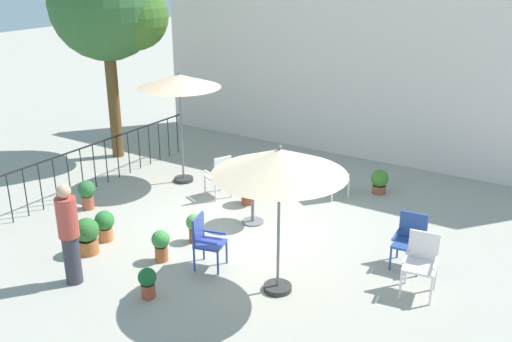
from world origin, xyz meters
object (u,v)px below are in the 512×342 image
Objects in this scene: potted_plant_2 at (161,244)px; cafe_table_0 at (253,197)px; potted_plant_4 at (87,235)px; potted_plant_7 at (148,281)px; patio_chair_0 at (205,239)px; potted_plant_6 at (248,189)px; patio_umbrella_1 at (280,163)px; patio_chair_3 at (333,176)px; shade_tree at (107,4)px; potted_plant_5 at (195,226)px; potted_plant_0 at (105,224)px; potted_plant_1 at (380,181)px; patio_chair_2 at (220,174)px; standing_person at (69,233)px; patio_chair_1 at (410,237)px; patio_umbrella_0 at (179,83)px; patio_chair_4 at (421,259)px; potted_plant_3 at (87,193)px.

cafe_table_0 is at bearing 76.29° from potted_plant_2.
potted_plant_4 reaches higher than potted_plant_7.
potted_plant_6 is at bearing 107.84° from patio_chair_0.
patio_umbrella_1 is 2.62× the size of patio_chair_0.
patio_chair_3 is 1.48× the size of potted_plant_2.
shade_tree reaches higher than potted_plant_5.
potted_plant_1 is (3.40, 4.76, -0.04)m from potted_plant_0.
potted_plant_0 is at bearing -148.95° from potted_plant_5.
patio_umbrella_1 reaches higher than potted_plant_7.
shade_tree reaches higher than cafe_table_0.
patio_chair_2 is at bearing 138.99° from patio_umbrella_1.
potted_plant_4 is at bearing 124.36° from standing_person.
patio_chair_0 is at bearing 6.01° from potted_plant_0.
patio_umbrella_1 reaches higher than cafe_table_0.
patio_chair_1 reaches higher than potted_plant_2.
patio_umbrella_0 reaches higher than patio_chair_2.
patio_chair_1 is (5.60, -0.98, -1.78)m from patio_umbrella_0.
cafe_table_0 is at bearing -16.83° from shade_tree.
potted_plant_0 is (-0.60, -2.73, -0.20)m from patio_chair_2.
potted_plant_7 is at bearing -41.90° from shade_tree.
patio_chair_4 is at bearing -14.62° from shade_tree.
potted_plant_0 is 0.95× the size of potted_plant_3.
patio_chair_0 is 2.67m from potted_plant_6.
patio_chair_3 is 4.80m from potted_plant_0.
patio_chair_3 is 1.44× the size of potted_plant_0.
potted_plant_2 is (-1.29, -4.03, -0.16)m from patio_chair_3.
patio_chair_1 is 5.49m from potted_plant_4.
patio_umbrella_1 reaches higher than standing_person.
shade_tree is at bearing 138.10° from potted_plant_7.
patio_chair_0 is 1.55× the size of potted_plant_6.
potted_plant_4 is 1.08m from standing_person.
patio_chair_0 is 2.13m from potted_plant_0.
potted_plant_4 reaches higher than potted_plant_3.
standing_person is at bearing -99.25° from potted_plant_6.
patio_umbrella_0 reaches higher than cafe_table_0.
patio_chair_1 is 1.61× the size of potted_plant_2.
patio_umbrella_0 reaches higher than potted_plant_3.
patio_umbrella_0 is 4.39× the size of potted_plant_0.
patio_chair_0 is at bearing -179.83° from patio_umbrella_1.
potted_plant_6 is at bearing -136.56° from potted_plant_1.
cafe_table_0 is 0.86× the size of patio_chair_1.
patio_chair_3 is at bearing 42.80° from potted_plant_6.
patio_chair_0 is 2.14m from potted_plant_4.
cafe_table_0 is 0.82× the size of patio_chair_2.
patio_chair_4 is 1.64× the size of potted_plant_6.
cafe_table_0 is 3.12m from potted_plant_1.
potted_plant_4 is at bearing -167.80° from patio_umbrella_1.
patio_umbrella_1 is 5.16m from potted_plant_3.
patio_chair_2 is (-2.88, 2.50, -1.57)m from patio_umbrella_1.
potted_plant_7 is (0.07, -3.05, -0.27)m from cafe_table_0.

